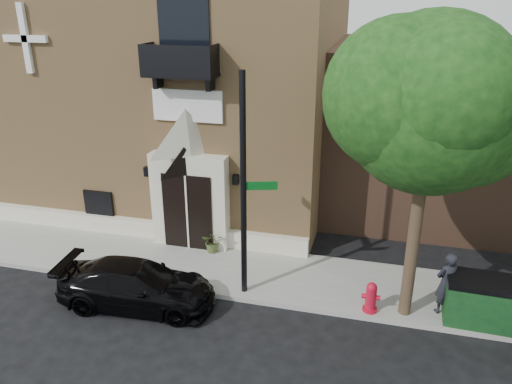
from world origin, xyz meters
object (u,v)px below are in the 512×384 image
pedestrian_near (446,283)px  street_sign (244,189)px  black_sedan (137,285)px  fire_hydrant (371,297)px  dumpster (483,301)px

pedestrian_near → street_sign: bearing=-25.4°
street_sign → pedestrian_near: street_sign is taller
black_sedan → fire_hydrant: size_ratio=5.04×
black_sedan → fire_hydrant: bearing=-84.6°
dumpster → pedestrian_near: size_ratio=1.09×
fire_hydrant → pedestrian_near: 2.01m
fire_hydrant → black_sedan: bearing=-170.1°
street_sign → dumpster: (6.37, 0.12, -2.53)m
street_sign → dumpster: bearing=-15.9°
street_sign → fire_hydrant: bearing=-19.1°
black_sedan → street_sign: size_ratio=0.70×
fire_hydrant → street_sign: bearing=177.9°
black_sedan → fire_hydrant: black_sedan is taller
dumpster → pedestrian_near: bearing=169.5°
black_sedan → pedestrian_near: 8.39m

